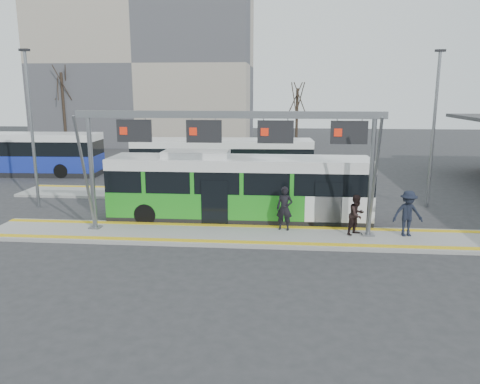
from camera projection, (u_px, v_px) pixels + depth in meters
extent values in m
plane|color=#2D2D30|center=(239.00, 237.00, 20.15)|extent=(120.00, 120.00, 0.00)
cube|color=gray|center=(239.00, 235.00, 20.13)|extent=(22.00, 3.00, 0.15)
cube|color=gray|center=(185.00, 194.00, 28.27)|extent=(20.00, 3.00, 0.15)
cube|color=yellow|center=(241.00, 226.00, 21.23)|extent=(22.00, 0.35, 0.02)
cube|color=yellow|center=(236.00, 242.00, 19.00)|extent=(22.00, 0.35, 0.02)
cube|color=yellow|center=(189.00, 188.00, 29.37)|extent=(20.00, 0.35, 0.02)
cylinder|color=slate|center=(92.00, 172.00, 20.44)|extent=(0.20, 0.20, 5.05)
cube|color=slate|center=(95.00, 227.00, 20.97)|extent=(0.50, 0.50, 0.06)
cylinder|color=slate|center=(85.00, 175.00, 19.76)|extent=(0.12, 1.46, 4.90)
cylinder|color=slate|center=(371.00, 177.00, 19.39)|extent=(0.20, 0.20, 5.05)
cube|color=slate|center=(368.00, 234.00, 19.93)|extent=(0.50, 0.50, 0.06)
cylinder|color=slate|center=(375.00, 180.00, 18.71)|extent=(0.12, 1.46, 4.90)
cube|color=slate|center=(227.00, 115.00, 19.38)|extent=(13.00, 0.25, 0.30)
cube|color=black|center=(134.00, 131.00, 19.88)|extent=(1.50, 0.12, 0.95)
cube|color=red|center=(123.00, 131.00, 19.85)|extent=(0.32, 0.02, 0.32)
cube|color=black|center=(204.00, 131.00, 19.62)|extent=(1.50, 0.12, 0.95)
cube|color=red|center=(193.00, 131.00, 19.59)|extent=(0.32, 0.02, 0.32)
cube|color=black|center=(276.00, 132.00, 19.35)|extent=(1.50, 0.12, 0.95)
cube|color=red|center=(265.00, 132.00, 19.33)|extent=(0.32, 0.02, 0.32)
cube|color=black|center=(349.00, 132.00, 19.09)|extent=(1.50, 0.12, 0.95)
cube|color=red|center=(338.00, 133.00, 19.06)|extent=(0.32, 0.02, 0.32)
cube|color=#A59A89|center=(148.00, 66.00, 54.49)|extent=(24.00, 12.00, 18.00)
cube|color=black|center=(239.00, 217.00, 22.72)|extent=(12.35, 2.69, 0.36)
cube|color=#228F1F|center=(239.00, 201.00, 22.56)|extent=(12.35, 2.69, 1.18)
cube|color=black|center=(239.00, 179.00, 22.33)|extent=(12.35, 2.61, 1.03)
cube|color=white|center=(239.00, 163.00, 22.16)|extent=(12.35, 2.69, 0.51)
cube|color=orange|center=(371.00, 167.00, 21.68)|extent=(0.06, 1.83, 0.29)
cube|color=white|center=(196.00, 154.00, 22.24)|extent=(3.09, 1.85, 0.31)
cylinder|color=black|center=(146.00, 214.00, 21.88)|extent=(1.03, 0.31, 1.03)
cylinder|color=black|center=(158.00, 203.00, 24.14)|extent=(1.03, 0.31, 1.03)
cylinder|color=black|center=(318.00, 218.00, 21.22)|extent=(1.03, 0.31, 1.03)
cylinder|color=black|center=(315.00, 206.00, 23.48)|extent=(1.03, 0.31, 1.03)
cube|color=black|center=(223.00, 181.00, 31.80)|extent=(12.09, 3.16, 0.35)
cube|color=#228F1F|center=(223.00, 170.00, 31.64)|extent=(12.09, 3.16, 1.15)
cube|color=black|center=(222.00, 154.00, 31.41)|extent=(12.09, 3.08, 1.00)
cube|color=white|center=(222.00, 143.00, 31.26)|extent=(12.09, 3.16, 0.50)
cylinder|color=black|center=(158.00, 179.00, 30.79)|extent=(1.01, 0.35, 1.00)
cylinder|color=black|center=(165.00, 173.00, 32.98)|extent=(1.01, 0.35, 1.00)
cylinder|color=black|center=(276.00, 179.00, 30.51)|extent=(1.01, 0.35, 1.00)
cylinder|color=black|center=(275.00, 173.00, 32.70)|extent=(1.01, 0.35, 1.00)
cube|color=black|center=(21.00, 172.00, 35.00)|extent=(12.02, 3.15, 0.36)
cube|color=#192C99|center=(20.00, 162.00, 34.83)|extent=(12.02, 3.15, 1.19)
cube|color=black|center=(19.00, 147.00, 34.60)|extent=(12.02, 3.07, 1.04)
cube|color=white|center=(18.00, 137.00, 34.43)|extent=(12.02, 3.15, 0.52)
cylinder|color=black|center=(61.00, 171.00, 33.62)|extent=(1.05, 0.36, 1.04)
cylinder|color=black|center=(74.00, 166.00, 35.91)|extent=(1.05, 0.36, 1.04)
imported|color=black|center=(285.00, 208.00, 20.50)|extent=(0.77, 0.57, 1.93)
imported|color=black|center=(357.00, 215.00, 19.85)|extent=(1.06, 1.05, 1.73)
imported|color=black|center=(408.00, 213.00, 19.62)|extent=(1.32, 0.84, 1.95)
cylinder|color=#382B21|center=(193.00, 116.00, 50.98)|extent=(0.28, 0.28, 6.90)
cylinder|color=#382B21|center=(297.00, 120.00, 48.03)|extent=(0.28, 0.28, 6.41)
cylinder|color=#382B21|center=(64.00, 111.00, 50.30)|extent=(0.28, 0.28, 8.05)
cylinder|color=slate|center=(32.00, 131.00, 24.43)|extent=(0.16, 0.16, 8.18)
cube|color=black|center=(24.00, 50.00, 23.57)|extent=(0.50, 0.25, 0.12)
cylinder|color=slate|center=(433.00, 131.00, 24.52)|extent=(0.16, 0.16, 8.16)
cube|color=black|center=(440.00, 51.00, 23.65)|extent=(0.50, 0.25, 0.12)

